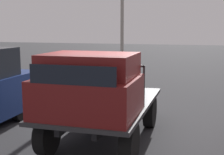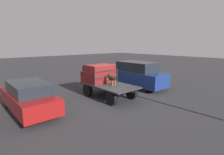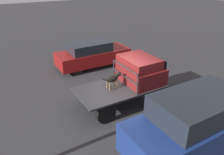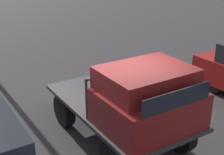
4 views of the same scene
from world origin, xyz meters
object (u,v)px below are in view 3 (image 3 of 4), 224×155
(parked_sedan, at_px, (92,54))
(parked_pickup_far, at_px, (200,121))
(flatbed_truck, at_px, (120,92))
(dog, at_px, (113,78))

(parked_sedan, relative_size, parked_pickup_far, 0.83)
(flatbed_truck, bearing_deg, parked_pickup_far, -75.68)
(flatbed_truck, height_order, parked_pickup_far, parked_pickup_far)
(flatbed_truck, bearing_deg, dog, 168.85)
(dog, bearing_deg, flatbed_truck, 3.39)
(flatbed_truck, height_order, parked_sedan, parked_sedan)
(dog, xyz_separation_m, parked_pickup_far, (1.20, -3.54, -0.34))
(parked_sedan, bearing_deg, dog, -109.95)
(flatbed_truck, distance_m, parked_sedan, 4.65)
(flatbed_truck, relative_size, dog, 4.12)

